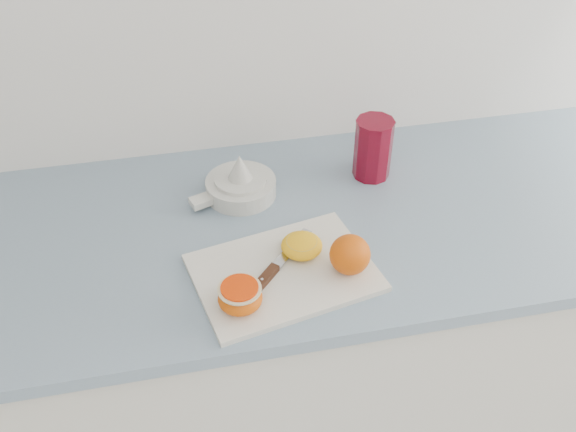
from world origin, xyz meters
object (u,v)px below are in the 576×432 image
at_px(half_orange, 240,297).
at_px(red_tumbler, 373,150).
at_px(citrus_juicer, 240,184).
at_px(counter, 298,353).
at_px(cutting_board, 284,273).

xyz_separation_m(half_orange, red_tumbler, (0.35, 0.35, 0.03)).
xyz_separation_m(citrus_juicer, red_tumbler, (0.30, 0.02, 0.04)).
bearing_deg(red_tumbler, citrus_juicer, -177.00).
distance_m(counter, cutting_board, 0.48).
bearing_deg(cutting_board, counter, 67.07).
xyz_separation_m(half_orange, citrus_juicer, (0.05, 0.33, -0.01)).
relative_size(half_orange, red_tumbler, 0.56).
height_order(counter, red_tumbler, red_tumbler).
bearing_deg(counter, citrus_juicer, 135.98).
relative_size(counter, cutting_board, 8.04).
xyz_separation_m(counter, half_orange, (-0.16, -0.23, 0.48)).
bearing_deg(red_tumbler, counter, -147.52).
distance_m(cutting_board, citrus_juicer, 0.27).
height_order(cutting_board, citrus_juicer, citrus_juicer).
height_order(cutting_board, red_tumbler, red_tumbler).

